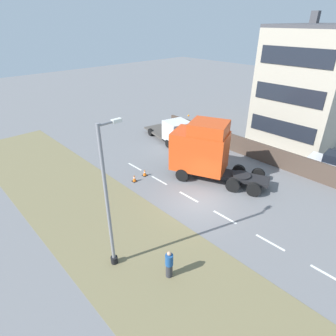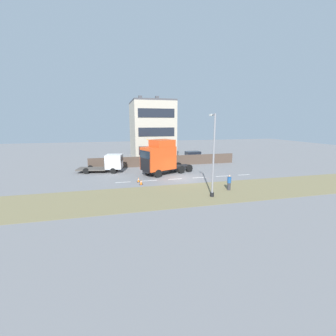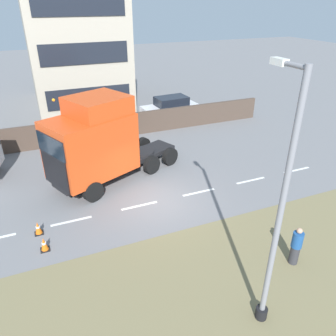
# 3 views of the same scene
# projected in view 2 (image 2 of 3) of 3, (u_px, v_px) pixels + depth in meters

# --- Properties ---
(ground_plane) EXTENTS (120.00, 120.00, 0.00)m
(ground_plane) POSITION_uv_depth(u_px,v_px,m) (182.00, 179.00, 28.13)
(ground_plane) COLOR slate
(ground_plane) RESTS_ON ground
(grass_verge) EXTENTS (7.00, 44.00, 0.01)m
(grass_verge) POSITION_uv_depth(u_px,v_px,m) (200.00, 193.00, 22.42)
(grass_verge) COLOR olive
(grass_verge) RESTS_ON ground
(lane_markings) EXTENTS (0.16, 17.80, 0.00)m
(lane_markings) POSITION_uv_depth(u_px,v_px,m) (187.00, 178.00, 28.29)
(lane_markings) COLOR white
(lane_markings) RESTS_ON ground
(boundary_wall) EXTENTS (0.25, 24.00, 1.63)m
(boundary_wall) POSITION_uv_depth(u_px,v_px,m) (165.00, 161.00, 36.53)
(boundary_wall) COLOR #4C3D33
(boundary_wall) RESTS_ON ground
(building_block) EXTENTS (11.43, 7.46, 12.05)m
(building_block) POSITION_uv_depth(u_px,v_px,m) (151.00, 130.00, 44.24)
(building_block) COLOR #B7AD99
(building_block) RESTS_ON ground
(lorry_cab) EXTENTS (5.29, 7.71, 4.82)m
(lorry_cab) POSITION_uv_depth(u_px,v_px,m) (160.00, 157.00, 29.89)
(lorry_cab) COLOR black
(lorry_cab) RESTS_ON ground
(flatbed_truck) EXTENTS (3.42, 6.52, 2.50)m
(flatbed_truck) POSITION_uv_depth(u_px,v_px,m) (110.00, 163.00, 31.59)
(flatbed_truck) COLOR silver
(flatbed_truck) RESTS_ON ground
(parked_car) EXTENTS (2.21, 4.65, 1.96)m
(parked_car) POSITION_uv_depth(u_px,v_px,m) (192.00, 157.00, 39.45)
(parked_car) COLOR silver
(parked_car) RESTS_ON ground
(lamp_post) EXTENTS (1.30, 0.36, 7.68)m
(lamp_post) POSITION_uv_depth(u_px,v_px,m) (213.00, 160.00, 20.64)
(lamp_post) COLOR black
(lamp_post) RESTS_ON ground
(pedestrian) EXTENTS (0.39, 0.39, 1.61)m
(pedestrian) POSITION_uv_depth(u_px,v_px,m) (229.00, 183.00, 23.17)
(pedestrian) COLOR #333338
(pedestrian) RESTS_ON ground
(traffic_cone_lead) EXTENTS (0.36, 0.36, 0.58)m
(traffic_cone_lead) POSITION_uv_depth(u_px,v_px,m) (139.00, 180.00, 26.44)
(traffic_cone_lead) COLOR black
(traffic_cone_lead) RESTS_ON ground
(traffic_cone_trailing) EXTENTS (0.36, 0.36, 0.58)m
(traffic_cone_trailing) POSITION_uv_depth(u_px,v_px,m) (141.00, 182.00, 25.36)
(traffic_cone_trailing) COLOR black
(traffic_cone_trailing) RESTS_ON ground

